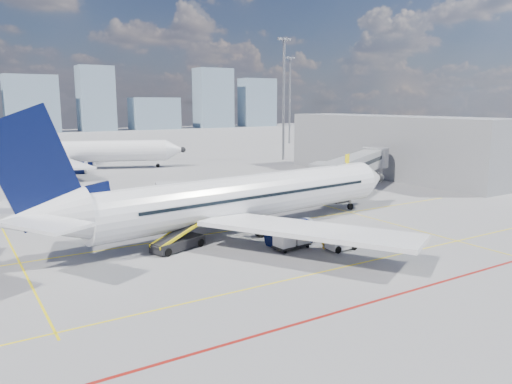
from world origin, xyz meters
TOP-DOWN VIEW (x-y plane):
  - ground at (0.00, 0.00)m, footprint 420.00×420.00m
  - apron_markings at (-0.58, -3.91)m, footprint 90.00×35.12m
  - jet_bridge at (23.51, 16.91)m, footprint 23.55×15.78m
  - terminal_block at (39.95, 26.00)m, footprint 10.00×42.00m
  - floodlight_mast_ne at (38.00, 55.00)m, footprint 3.20×0.61m
  - floodlight_mast_far at (65.00, 90.00)m, footprint 3.20×0.61m
  - distant_skyline at (0.53, 190.00)m, footprint 251.17×15.90m
  - main_aircraft at (-1.28, 7.20)m, footprint 43.22×37.60m
  - second_aircraft at (-4.26, 62.55)m, footprint 39.44×33.46m
  - baggage_tug at (3.22, -2.51)m, footprint 2.47×1.49m
  - cargo_dolly at (0.01, -0.06)m, footprint 3.39×1.77m
  - belt_loader at (-8.04, 4.90)m, footprint 6.93×3.59m
  - ramp_worker at (2.36, -1.44)m, footprint 0.66×0.78m

SIDE VIEW (x-z plane):
  - ground at x=0.00m, z-range 0.00..0.00m
  - apron_markings at x=-0.58m, z-range 0.00..0.01m
  - belt_loader at x=-8.04m, z-range -0.68..2.13m
  - baggage_tug at x=3.22m, z-range -0.04..1.67m
  - ramp_worker at x=2.36m, z-range 0.00..1.82m
  - cargo_dolly at x=0.01m, z-range 0.09..1.88m
  - main_aircraft at x=-1.28m, z-range -3.11..9.54m
  - second_aircraft at x=-4.26m, z-range -2.77..9.21m
  - jet_bridge at x=23.51m, z-range 0.59..6.89m
  - terminal_block at x=39.95m, z-range 0.00..10.00m
  - distant_skyline at x=0.53m, z-range -2.11..26.58m
  - floodlight_mast_ne at x=38.00m, z-range 0.86..26.31m
  - floodlight_mast_far at x=65.00m, z-range 0.86..26.31m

